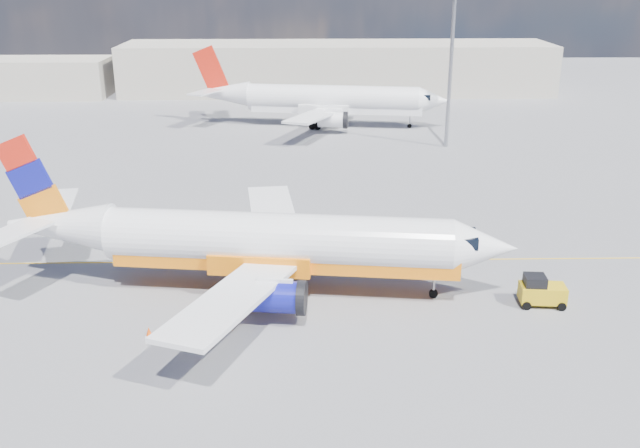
{
  "coord_description": "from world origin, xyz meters",
  "views": [
    {
      "loc": [
        -0.46,
        -44.53,
        20.27
      ],
      "look_at": [
        0.56,
        1.2,
        3.5
      ],
      "focal_mm": 40.0,
      "sensor_mm": 36.0,
      "label": 1
    }
  ],
  "objects_px": {
    "gse_tug": "(541,291)",
    "traffic_cone": "(149,332)",
    "main_jet": "(262,242)",
    "second_jet": "(325,100)"
  },
  "relations": [
    {
      "from": "second_jet",
      "to": "traffic_cone",
      "type": "bearing_deg",
      "value": -93.15
    },
    {
      "from": "main_jet",
      "to": "gse_tug",
      "type": "bearing_deg",
      "value": -1.02
    },
    {
      "from": "main_jet",
      "to": "second_jet",
      "type": "height_order",
      "value": "second_jet"
    },
    {
      "from": "gse_tug",
      "to": "traffic_cone",
      "type": "height_order",
      "value": "gse_tug"
    },
    {
      "from": "second_jet",
      "to": "gse_tug",
      "type": "relative_size",
      "value": 11.66
    },
    {
      "from": "gse_tug",
      "to": "main_jet",
      "type": "bearing_deg",
      "value": 176.45
    },
    {
      "from": "traffic_cone",
      "to": "second_jet",
      "type": "bearing_deg",
      "value": 78.25
    },
    {
      "from": "main_jet",
      "to": "traffic_cone",
      "type": "height_order",
      "value": "main_jet"
    },
    {
      "from": "second_jet",
      "to": "traffic_cone",
      "type": "relative_size",
      "value": 59.48
    },
    {
      "from": "main_jet",
      "to": "gse_tug",
      "type": "relative_size",
      "value": 11.56
    }
  ]
}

